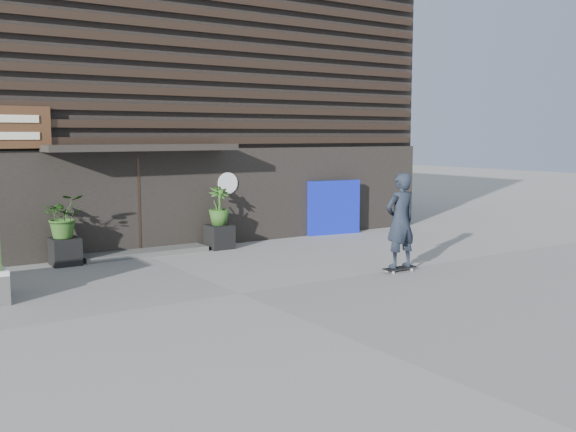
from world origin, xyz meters
TOP-DOWN VIEW (x-y plane):
  - ground at (0.00, 0.00)m, footprint 80.00×80.00m
  - entrance_step at (0.00, 4.60)m, footprint 3.00×0.80m
  - planter_pot_left at (-1.90, 4.40)m, footprint 0.60×0.60m
  - bamboo_left at (-1.90, 4.40)m, footprint 0.86×0.75m
  - planter_pot_right at (1.90, 4.40)m, footprint 0.60×0.60m
  - bamboo_right at (1.90, 4.40)m, footprint 0.54×0.54m
  - blue_tarp at (5.75, 4.70)m, footprint 1.65×0.35m
  - building at (-0.00, 9.96)m, footprint 18.00×11.00m
  - skateboarder at (3.71, -0.20)m, footprint 0.78×0.49m

SIDE VIEW (x-z plane):
  - ground at x=0.00m, z-range 0.00..0.00m
  - entrance_step at x=0.00m, z-range 0.00..0.12m
  - planter_pot_left at x=-1.90m, z-range 0.00..0.60m
  - planter_pot_right at x=1.90m, z-range 0.00..0.60m
  - blue_tarp at x=5.75m, z-range 0.00..1.55m
  - skateboarder at x=3.71m, z-range 0.04..2.11m
  - bamboo_left at x=-1.90m, z-range 0.60..1.56m
  - bamboo_right at x=1.90m, z-range 0.60..1.56m
  - building at x=0.00m, z-range -0.01..7.99m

